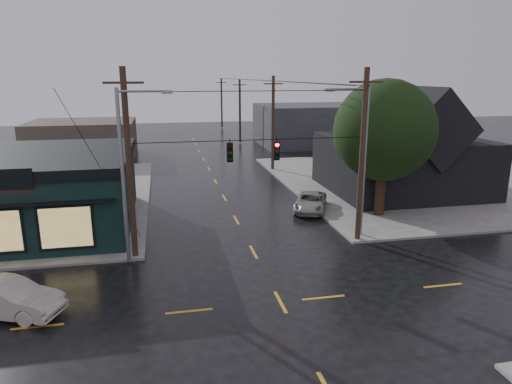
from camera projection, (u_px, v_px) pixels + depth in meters
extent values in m
plane|color=black|center=(280.00, 302.00, 20.12)|extent=(160.00, 160.00, 0.00)
cube|color=slate|center=(432.00, 180.00, 43.01)|extent=(28.00, 28.00, 0.15)
cube|color=black|center=(0.00, 196.00, 28.93)|extent=(16.00, 12.00, 4.20)
cube|color=black|center=(401.00, 164.00, 38.60)|extent=(12.00, 11.00, 4.50)
cylinder|color=black|center=(381.00, 184.00, 31.77)|extent=(0.70, 0.70, 4.39)
sphere|color=black|center=(384.00, 130.00, 30.83)|extent=(6.91, 6.91, 6.91)
cylinder|color=black|center=(251.00, 140.00, 24.71)|extent=(13.00, 0.04, 0.04)
cube|color=#3F322D|center=(83.00, 139.00, 54.74)|extent=(12.00, 10.00, 4.40)
cube|color=#2C2C32|center=(309.00, 125.00, 65.24)|extent=(14.00, 12.00, 5.60)
imported|color=#B6AC9F|center=(7.00, 298.00, 18.85)|extent=(4.89, 3.24, 1.52)
imported|color=#99978D|center=(311.00, 202.00, 33.56)|extent=(3.83, 5.17, 1.30)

